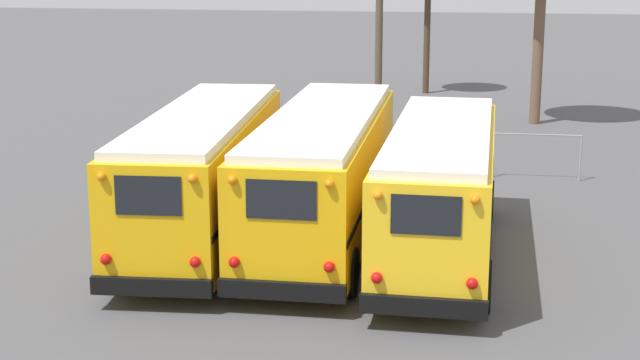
# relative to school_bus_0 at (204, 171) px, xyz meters

# --- Properties ---
(ground_plane) EXTENTS (160.00, 160.00, 0.00)m
(ground_plane) POSITION_rel_school_bus_0_xyz_m (2.84, -0.30, -1.72)
(ground_plane) COLOR #4C4C4F
(school_bus_0) EXTENTS (2.92, 10.06, 3.16)m
(school_bus_0) POSITION_rel_school_bus_0_xyz_m (0.00, 0.00, 0.00)
(school_bus_0) COLOR #EAAA0F
(school_bus_0) RESTS_ON ground
(school_bus_1) EXTENTS (2.66, 10.54, 3.12)m
(school_bus_1) POSITION_rel_school_bus_0_xyz_m (2.84, 0.47, -0.02)
(school_bus_1) COLOR #EAAA0F
(school_bus_1) RESTS_ON ground
(school_bus_2) EXTENTS (2.65, 9.42, 3.05)m
(school_bus_2) POSITION_rel_school_bus_0_xyz_m (5.69, -0.59, -0.05)
(school_bus_2) COLOR yellow
(school_bus_2) RESTS_ON ground
(utility_pole) EXTENTS (1.80, 0.27, 8.90)m
(utility_pole) POSITION_rel_school_bus_0_xyz_m (2.98, 13.33, 2.90)
(utility_pole) COLOR brown
(utility_pole) RESTS_ON ground
(fence_line) EXTENTS (13.75, 0.06, 1.42)m
(fence_line) POSITION_rel_school_bus_0_xyz_m (2.84, 7.51, -0.73)
(fence_line) COLOR #939399
(fence_line) RESTS_ON ground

